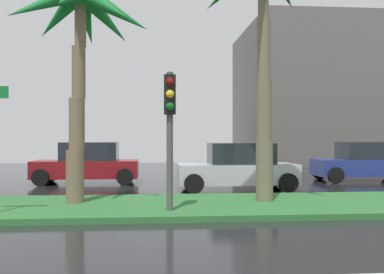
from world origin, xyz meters
The scene contains 6 objects.
palm_tree_centre centered at (2.36, 8.52, 5.13)m, with size 4.08×4.02×6.27m.
traffic_signal_median_right centered at (4.80, 6.84, 2.47)m, with size 0.28×0.43×3.37m.
car_in_traffic_leading centered at (1.67, 14.94, 0.83)m, with size 4.30×2.02×1.72m.
car_in_traffic_second centered at (7.49, 12.08, 0.83)m, with size 4.30×2.02×1.72m.
car_in_traffic_third centered at (13.72, 14.95, 0.83)m, with size 4.30×2.02×1.72m.
building_far_right centered at (21.99, 30.00, 5.18)m, with size 20.72×12.19×10.36m.
Camera 1 is at (4.39, -4.00, 1.94)m, focal length 41.76 mm.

